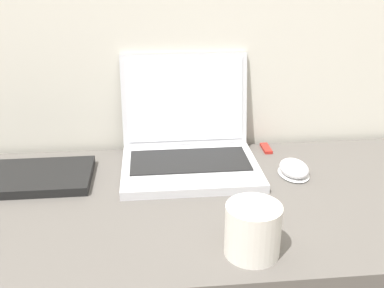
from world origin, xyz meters
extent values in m
cube|color=silver|center=(-0.04, 0.40, 0.79)|extent=(0.32, 0.25, 0.02)
cube|color=black|center=(-0.04, 0.42, 0.80)|extent=(0.28, 0.14, 0.00)
cube|color=silver|center=(-0.04, 0.54, 0.91)|extent=(0.32, 0.05, 0.23)
cube|color=white|center=(-0.04, 0.54, 0.91)|extent=(0.29, 0.04, 0.21)
cylinder|color=silver|center=(0.03, 0.08, 0.82)|extent=(0.10, 0.10, 0.09)
cylinder|color=black|center=(0.03, 0.08, 0.86)|extent=(0.08, 0.08, 0.01)
ellipsoid|color=white|center=(0.20, 0.36, 0.78)|extent=(0.07, 0.10, 0.01)
ellipsoid|color=silver|center=(0.20, 0.36, 0.79)|extent=(0.07, 0.09, 0.03)
cube|color=black|center=(-0.45, 0.39, 0.79)|extent=(0.37, 0.17, 0.02)
cube|color=#B2261E|center=(0.17, 0.51, 0.78)|extent=(0.02, 0.06, 0.01)
camera|label=1|loc=(-0.13, -0.55, 1.25)|focal=42.00mm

